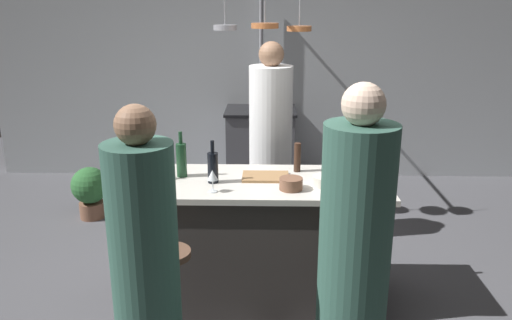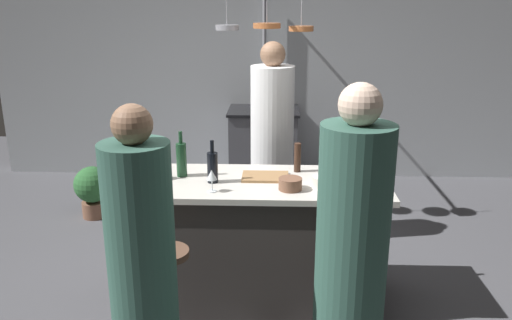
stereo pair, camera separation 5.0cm
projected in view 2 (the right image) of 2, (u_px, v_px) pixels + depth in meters
ground_plane at (255, 296)px, 3.80m from camera, size 9.00×9.00×0.00m
back_wall at (265, 69)px, 6.13m from camera, size 6.40×0.16×2.60m
kitchen_island at (255, 240)px, 3.66m from camera, size 1.80×0.72×0.90m
stove_range at (263, 147)px, 6.00m from camera, size 0.80×0.64×0.89m
chef at (272, 151)px, 4.52m from camera, size 0.37×0.37×1.75m
bar_stool_left at (169, 296)px, 3.11m from camera, size 0.28×0.28×0.68m
guest_left at (143, 273)px, 2.62m from camera, size 0.34×0.34×1.62m
bar_stool_right at (347, 300)px, 3.07m from camera, size 0.28×0.28×0.68m
guest_right at (351, 264)px, 2.62m from camera, size 0.36×0.36×1.72m
overhead_pot_rack at (265, 46)px, 5.10m from camera, size 0.86×1.54×2.17m
potted_plant at (93, 188)px, 5.11m from camera, size 0.36×0.36×0.52m
cutting_board at (265, 177)px, 3.58m from camera, size 0.32×0.22×0.02m
pepper_mill at (297, 158)px, 3.68m from camera, size 0.05×0.05×0.21m
wine_bottle_dark at (213, 167)px, 3.46m from camera, size 0.07×0.07×0.29m
wine_bottle_green at (181, 159)px, 3.58m from camera, size 0.07×0.07×0.32m
wine_bottle_red at (350, 158)px, 3.64m from camera, size 0.07×0.07×0.30m
wine_bottle_rose at (141, 164)px, 3.51m from camera, size 0.07×0.07×0.30m
wine_glass_near_right_guest at (212, 176)px, 3.29m from camera, size 0.07×0.07×0.15m
wine_glass_near_left_guest at (357, 178)px, 3.27m from camera, size 0.07×0.07×0.15m
mixing_bowl_wooden at (290, 184)px, 3.35m from camera, size 0.15×0.15×0.08m
mixing_bowl_ceramic at (323, 182)px, 3.40m from camera, size 0.14×0.14×0.07m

